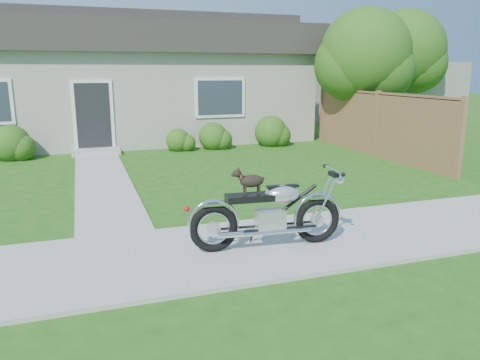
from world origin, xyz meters
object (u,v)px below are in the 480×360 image
object	(u,v)px
tree_near	(369,58)
potted_plant_left	(11,146)
house	(131,79)
potted_plant_right	(173,140)
fence	(376,124)
motorcycle_with_dog	(270,212)
tree_far	(408,54)

from	to	relation	value
tree_near	potted_plant_left	xyz separation A→B (m)	(-10.78, 1.22, -2.44)
house	potted_plant_right	xyz separation A→B (m)	(0.81, -3.44, -1.82)
fence	tree_near	size ratio (longest dim) A/B	1.49
potted_plant_right	motorcycle_with_dog	xyz separation A→B (m)	(-0.30, -8.71, 0.21)
tree_far	potted_plant_left	size ratio (longest dim) A/B	6.11
fence	motorcycle_with_dog	bearing A→B (deg)	-134.43
house	tree_far	size ratio (longest dim) A/B	2.61
potted_plant_left	potted_plant_right	world-z (taller)	potted_plant_left
tree_far	motorcycle_with_dog	bearing A→B (deg)	-134.58
motorcycle_with_dog	house	bearing A→B (deg)	97.48
potted_plant_left	potted_plant_right	xyz separation A→B (m)	(4.60, 0.00, -0.06)
potted_plant_left	motorcycle_with_dog	bearing A→B (deg)	-63.75
tree_near	motorcycle_with_dog	xyz separation A→B (m)	(-6.49, -7.49, -2.30)
fence	potted_plant_left	world-z (taller)	fence
house	motorcycle_with_dog	distance (m)	12.27
potted_plant_left	potted_plant_right	size ratio (longest dim) A/B	1.17
tree_near	potted_plant_left	world-z (taller)	tree_near
tree_near	potted_plant_left	distance (m)	11.12
tree_far	motorcycle_with_dog	size ratio (longest dim) A/B	2.17
house	fence	xyz separation A→B (m)	(6.30, -6.24, -1.22)
tree_near	potted_plant_left	bearing A→B (deg)	173.56
potted_plant_left	motorcycle_with_dog	xyz separation A→B (m)	(4.30, -8.71, 0.15)
fence	motorcycle_with_dog	distance (m)	8.28
motorcycle_with_dog	tree_far	bearing A→B (deg)	50.50
house	potted_plant_left	distance (m)	5.41
tree_far	tree_near	bearing A→B (deg)	-142.52
house	tree_far	world-z (taller)	tree_far
house	potted_plant_right	bearing A→B (deg)	-76.72
tree_near	potted_plant_right	size ratio (longest dim) A/B	6.57
potted_plant_right	motorcycle_with_dog	bearing A→B (deg)	-92.00
motorcycle_with_dog	potted_plant_right	bearing A→B (deg)	93.08
house	tree_near	size ratio (longest dim) A/B	2.84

